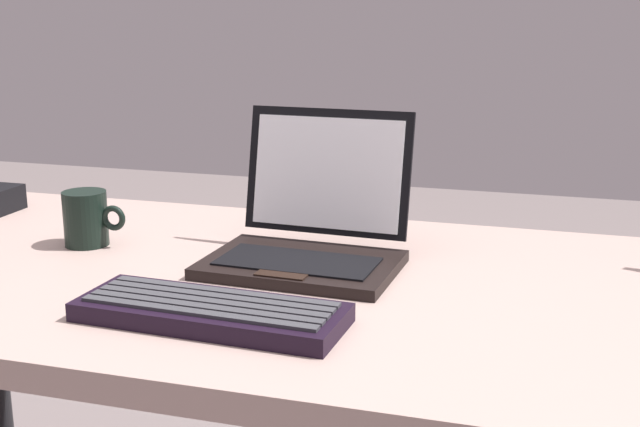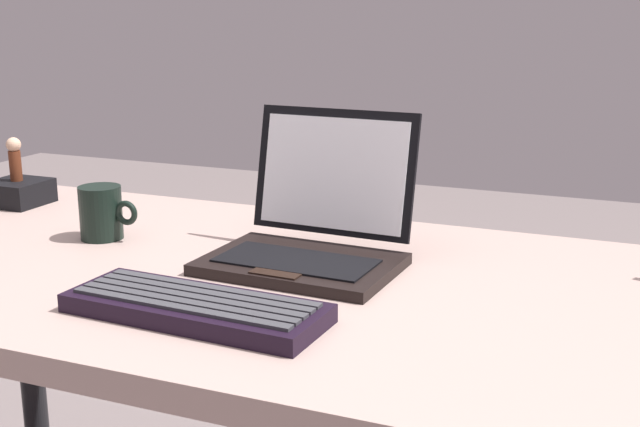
% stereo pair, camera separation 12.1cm
% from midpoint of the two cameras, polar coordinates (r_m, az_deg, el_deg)
% --- Properties ---
extents(desk, '(1.73, 0.73, 0.75)m').
position_cam_midpoint_polar(desk, '(1.22, -4.27, -7.84)').
color(desk, '#A58A81').
rests_on(desk, ground).
extents(laptop_front, '(0.29, 0.25, 0.23)m').
position_cam_midpoint_polar(laptop_front, '(1.24, -3.55, -1.48)').
color(laptop_front, black).
rests_on(laptop_front, desk).
extents(external_keyboard, '(0.34, 0.14, 0.03)m').
position_cam_midpoint_polar(external_keyboard, '(1.04, -10.92, -6.76)').
color(external_keyboard, black).
rests_on(external_keyboard, desk).
extents(coffee_mug, '(0.11, 0.07, 0.09)m').
position_cam_midpoint_polar(coffee_mug, '(1.41, -18.30, -0.36)').
color(coffee_mug, black).
rests_on(coffee_mug, desk).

